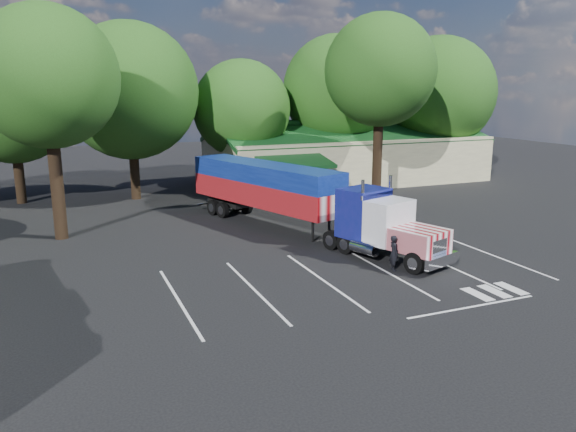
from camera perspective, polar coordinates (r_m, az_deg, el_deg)
name	(u,v)px	position (r m, az deg, el deg)	size (l,w,h in m)	color
ground	(274,246)	(30.19, -1.44, -3.03)	(120.00, 120.00, 0.00)	black
event_hall	(344,156)	(51.36, 5.72, 6.05)	(24.20, 14.12, 5.55)	beige
tree_row_b	(12,104)	(44.97, -26.28, 10.14)	(8.40, 8.40, 11.35)	black
tree_row_c	(130,91)	(43.63, -15.78, 12.11)	(10.00, 10.00, 13.05)	black
tree_row_d	(242,109)	(46.90, -4.72, 10.79)	(8.00, 8.00, 10.60)	black
tree_row_e	(337,90)	(50.82, 5.01, 12.64)	(9.60, 9.60, 12.90)	black
tree_row_f	(439,93)	(55.18, 15.06, 11.97)	(10.40, 10.40, 13.00)	black
tree_near_left	(47,78)	(33.09, -23.29, 12.80)	(7.60, 7.60, 12.65)	black
tree_near_right	(380,71)	(41.82, 9.37, 14.35)	(8.00, 8.00, 13.50)	black
semi_truck	(291,194)	(32.68, 0.33, 2.24)	(8.31, 18.63, 3.96)	black
woman	(394,253)	(26.42, 10.70, -3.71)	(0.61, 0.40, 1.67)	black
bicycle	(308,203)	(39.05, 2.01, 1.30)	(0.57, 1.65, 0.87)	black
silver_sedan	(286,194)	(41.35, -0.23, 2.25)	(1.35, 3.88, 1.28)	#A5A8AC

